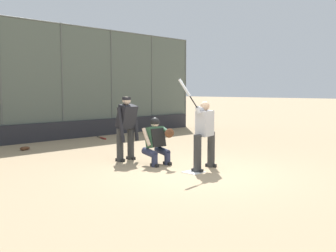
{
  "coord_description": "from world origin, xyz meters",
  "views": [
    {
      "loc": [
        7.12,
        6.05,
        1.99
      ],
      "look_at": [
        -0.14,
        -1.0,
        1.05
      ],
      "focal_mm": 42.0,
      "sensor_mm": 36.0,
      "label": 1
    }
  ],
  "objects_px": {
    "catcher_behind_plate": "(157,140)",
    "fielding_glove_on_dirt": "(25,148)",
    "batter_at_plate": "(204,132)",
    "spare_bat_by_padding": "(102,138)",
    "umpire_home": "(126,126)"
  },
  "relations": [
    {
      "from": "catcher_behind_plate",
      "to": "umpire_home",
      "type": "relative_size",
      "value": 0.7
    },
    {
      "from": "batter_at_plate",
      "to": "umpire_home",
      "type": "relative_size",
      "value": 1.26
    },
    {
      "from": "batter_at_plate",
      "to": "spare_bat_by_padding",
      "type": "bearing_deg",
      "value": -118.07
    },
    {
      "from": "spare_bat_by_padding",
      "to": "fielding_glove_on_dirt",
      "type": "height_order",
      "value": "fielding_glove_on_dirt"
    },
    {
      "from": "catcher_behind_plate",
      "to": "spare_bat_by_padding",
      "type": "distance_m",
      "value": 6.01
    },
    {
      "from": "catcher_behind_plate",
      "to": "fielding_glove_on_dirt",
      "type": "distance_m",
      "value": 5.12
    },
    {
      "from": "batter_at_plate",
      "to": "fielding_glove_on_dirt",
      "type": "xyz_separation_m",
      "value": [
        1.68,
        -6.21,
        -0.87
      ]
    },
    {
      "from": "batter_at_plate",
      "to": "catcher_behind_plate",
      "type": "height_order",
      "value": "batter_at_plate"
    },
    {
      "from": "fielding_glove_on_dirt",
      "to": "umpire_home",
      "type": "bearing_deg",
      "value": 106.32
    },
    {
      "from": "batter_at_plate",
      "to": "fielding_glove_on_dirt",
      "type": "height_order",
      "value": "batter_at_plate"
    },
    {
      "from": "umpire_home",
      "to": "spare_bat_by_padding",
      "type": "xyz_separation_m",
      "value": [
        -2.44,
        -4.46,
        -0.94
      ]
    },
    {
      "from": "catcher_behind_plate",
      "to": "fielding_glove_on_dirt",
      "type": "relative_size",
      "value": 3.75
    },
    {
      "from": "catcher_behind_plate",
      "to": "spare_bat_by_padding",
      "type": "xyz_separation_m",
      "value": [
        -2.3,
        -5.52,
        -0.62
      ]
    },
    {
      "from": "batter_at_plate",
      "to": "catcher_behind_plate",
      "type": "xyz_separation_m",
      "value": [
        0.4,
        -1.28,
        -0.28
      ]
    },
    {
      "from": "umpire_home",
      "to": "fielding_glove_on_dirt",
      "type": "xyz_separation_m",
      "value": [
        1.13,
        -3.86,
        -0.91
      ]
    }
  ]
}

